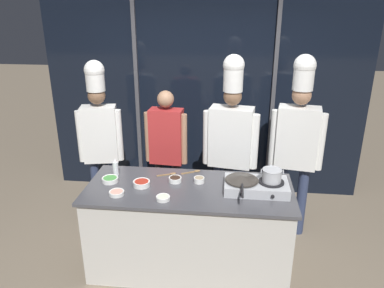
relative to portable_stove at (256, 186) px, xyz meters
name	(u,v)px	position (x,y,z in m)	size (l,w,h in m)	color
ground_plane	(189,265)	(-0.63, -0.01, -0.95)	(24.00, 24.00, 0.00)	#7F705B
window_wall_back	(204,97)	(-0.63, 1.72, 0.40)	(4.24, 0.09, 2.70)	black
demo_counter	(189,228)	(-0.63, -0.01, -0.50)	(1.97, 0.83, 0.90)	beige
portable_stove	(256,186)	(0.00, 0.00, 0.00)	(0.59, 0.37, 0.10)	#B2B5BA
frying_pan	(242,178)	(-0.14, 0.00, 0.07)	(0.31, 0.54, 0.04)	#38332D
stock_pot	(272,175)	(0.14, 0.00, 0.12)	(0.21, 0.18, 0.12)	#B7BABF
squeeze_bottle_clear	(116,167)	(-1.40, 0.19, 0.04)	(0.06, 0.06, 0.18)	white
prep_bowl_chili_flakes	(142,183)	(-1.09, -0.02, -0.02)	(0.16, 0.16, 0.05)	white
prep_bowl_bean_sprouts	(163,198)	(-0.83, -0.26, -0.03)	(0.13, 0.13, 0.04)	white
prep_bowl_scallions	(110,179)	(-1.41, 0.03, -0.02)	(0.16, 0.16, 0.05)	white
prep_bowl_mushrooms	(199,180)	(-0.54, 0.11, -0.02)	(0.10, 0.10, 0.05)	white
prep_bowl_soy_glaze	(175,179)	(-0.78, 0.10, -0.02)	(0.13, 0.13, 0.05)	white
prep_bowl_shrimp	(117,193)	(-1.27, -0.22, -0.03)	(0.14, 0.14, 0.04)	white
serving_spoon_slotted	(170,174)	(-0.85, 0.25, -0.04)	(0.20, 0.11, 0.02)	olive
serving_spoon_solid	(194,171)	(-0.62, 0.34, -0.04)	(0.20, 0.12, 0.02)	olive
chef_head	(100,130)	(-1.74, 0.72, 0.23)	(0.50, 0.27, 1.97)	#2D3856
person_guest	(167,145)	(-0.98, 0.80, 0.06)	(0.49, 0.22, 1.64)	#232326
chef_sous	(231,136)	(-0.25, 0.73, 0.22)	(0.61, 0.31, 2.05)	#2D3856
chef_line	(297,135)	(0.46, 0.73, 0.26)	(0.57, 0.30, 2.06)	#2D3856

